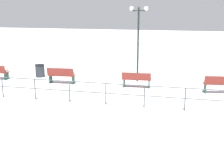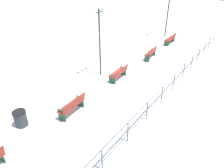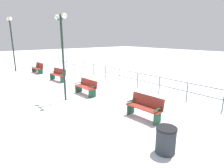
{
  "view_description": "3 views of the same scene",
  "coord_description": "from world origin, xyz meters",
  "px_view_note": "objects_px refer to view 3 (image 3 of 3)",
  "views": [
    {
      "loc": [
        -15.52,
        -2.34,
        4.22
      ],
      "look_at": [
        -1.82,
        0.9,
        0.59
      ],
      "focal_mm": 48.58,
      "sensor_mm": 36.0,
      "label": 1
    },
    {
      "loc": [
        -6.32,
        9.66,
        6.3
      ],
      "look_at": [
        -0.7,
        1.74,
        0.7
      ],
      "focal_mm": 33.1,
      "sensor_mm": 36.0,
      "label": 2
    },
    {
      "loc": [
        5.29,
        8.91,
        3.17
      ],
      "look_at": [
        -1.68,
        0.22,
        0.39
      ],
      "focal_mm": 30.35,
      "sensor_mm": 36.0,
      "label": 3
    }
  ],
  "objects_px": {
    "bench_nearest": "(38,68)",
    "lamppost_middle": "(62,42)",
    "bench_third": "(86,87)",
    "trash_bin": "(166,140)",
    "lamppost_near": "(11,33)",
    "bench_second": "(58,74)",
    "bench_fourth": "(145,107)"
  },
  "relations": [
    {
      "from": "bench_nearest",
      "to": "bench_second",
      "type": "xyz_separation_m",
      "value": [
        -0.1,
        4.21,
        0.03
      ]
    },
    {
      "from": "bench_nearest",
      "to": "bench_fourth",
      "type": "distance_m",
      "value": 12.66
    },
    {
      "from": "bench_third",
      "to": "bench_fourth",
      "type": "relative_size",
      "value": 1.01
    },
    {
      "from": "bench_nearest",
      "to": "trash_bin",
      "type": "distance_m",
      "value": 14.66
    },
    {
      "from": "bench_third",
      "to": "bench_fourth",
      "type": "bearing_deg",
      "value": 88.58
    },
    {
      "from": "bench_nearest",
      "to": "bench_fourth",
      "type": "bearing_deg",
      "value": 88.37
    },
    {
      "from": "trash_bin",
      "to": "bench_fourth",
      "type": "bearing_deg",
      "value": -123.81
    },
    {
      "from": "bench_second",
      "to": "bench_third",
      "type": "distance_m",
      "value": 4.23
    },
    {
      "from": "bench_third",
      "to": "lamppost_near",
      "type": "xyz_separation_m",
      "value": [
        1.34,
        -10.58,
        3.09
      ]
    },
    {
      "from": "bench_second",
      "to": "lamppost_near",
      "type": "height_order",
      "value": "lamppost_near"
    },
    {
      "from": "bench_second",
      "to": "bench_nearest",
      "type": "bearing_deg",
      "value": -96.2
    },
    {
      "from": "bench_nearest",
      "to": "lamppost_middle",
      "type": "bearing_deg",
      "value": 78.76
    },
    {
      "from": "bench_nearest",
      "to": "trash_bin",
      "type": "bearing_deg",
      "value": 83.24
    },
    {
      "from": "bench_nearest",
      "to": "lamppost_near",
      "type": "xyz_separation_m",
      "value": [
        1.41,
        -2.14,
        3.07
      ]
    },
    {
      "from": "bench_nearest",
      "to": "bench_second",
      "type": "bearing_deg",
      "value": 89.4
    },
    {
      "from": "bench_second",
      "to": "lamppost_near",
      "type": "xyz_separation_m",
      "value": [
        1.51,
        -6.35,
        3.04
      ]
    },
    {
      "from": "bench_second",
      "to": "lamppost_middle",
      "type": "distance_m",
      "value": 5.24
    },
    {
      "from": "bench_second",
      "to": "trash_bin",
      "type": "xyz_separation_m",
      "value": [
        1.33,
        10.39,
        -0.11
      ]
    },
    {
      "from": "lamppost_near",
      "to": "lamppost_middle",
      "type": "distance_m",
      "value": 10.75
    },
    {
      "from": "lamppost_middle",
      "to": "trash_bin",
      "type": "height_order",
      "value": "lamppost_middle"
    },
    {
      "from": "bench_third",
      "to": "bench_fourth",
      "type": "distance_m",
      "value": 4.22
    },
    {
      "from": "bench_third",
      "to": "bench_second",
      "type": "bearing_deg",
      "value": -95.62
    },
    {
      "from": "bench_nearest",
      "to": "lamppost_middle",
      "type": "xyz_separation_m",
      "value": [
        1.41,
        8.6,
        2.48
      ]
    },
    {
      "from": "bench_nearest",
      "to": "bench_third",
      "type": "relative_size",
      "value": 1.06
    },
    {
      "from": "bench_third",
      "to": "trash_bin",
      "type": "distance_m",
      "value": 6.27
    },
    {
      "from": "bench_third",
      "to": "lamppost_middle",
      "type": "height_order",
      "value": "lamppost_middle"
    },
    {
      "from": "bench_second",
      "to": "bench_third",
      "type": "bearing_deg",
      "value": 80.15
    },
    {
      "from": "bench_third",
      "to": "lamppost_middle",
      "type": "bearing_deg",
      "value": 3.29
    },
    {
      "from": "bench_fourth",
      "to": "lamppost_near",
      "type": "distance_m",
      "value": 15.18
    },
    {
      "from": "trash_bin",
      "to": "bench_second",
      "type": "bearing_deg",
      "value": -97.29
    },
    {
      "from": "bench_fourth",
      "to": "lamppost_middle",
      "type": "xyz_separation_m",
      "value": [
        1.48,
        -4.07,
        2.46
      ]
    },
    {
      "from": "trash_bin",
      "to": "lamppost_middle",
      "type": "bearing_deg",
      "value": -88.31
    }
  ]
}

